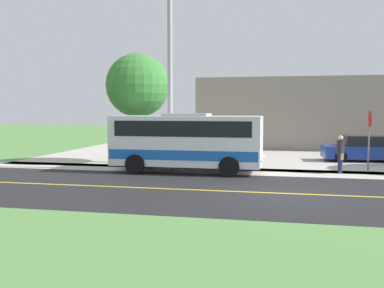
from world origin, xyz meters
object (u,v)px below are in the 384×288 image
Objects in this scene: pedestrian_with_bags at (340,153)px; parked_car_near at (364,149)px; stop_sign at (369,130)px; commercial_building at (332,113)px; tree_curbside at (138,86)px; street_light_pole at (169,68)px; shuttle_bus_front at (187,140)px.

parked_car_near is (-5.11, 1.85, -0.25)m from pedestrian_with_bags.
stop_sign is at bearing -6.63° from parked_car_near.
tree_curbside is at bearing -39.47° from commercial_building.
commercial_building is (-10.70, -0.72, 1.93)m from parked_car_near.
street_light_pole is 3.58m from tree_curbside.
pedestrian_with_bags is at bearing 95.05° from street_light_pole.
tree_curbside is (-1.81, -10.40, 3.27)m from pedestrian_with_bags.
parked_car_near is (-6.19, 8.84, -0.83)m from shuttle_bus_front.
tree_curbside is (3.30, -12.25, 3.51)m from parked_car_near.
pedestrian_with_bags is at bearing 80.13° from tree_curbside.
tree_curbside is at bearing -96.33° from stop_sign.
stop_sign is (-0.51, 1.31, 1.03)m from pedestrian_with_bags.
stop_sign is 0.48× the size of tree_curbside.
stop_sign is at bearing 111.27° from pedestrian_with_bags.
tree_curbside is (-2.51, -2.46, -0.69)m from street_light_pole.
shuttle_bus_front is at bearing -79.21° from stop_sign.
shuttle_bus_front is 0.35× the size of commercial_building.
stop_sign is (-1.58, 8.30, 0.45)m from shuttle_bus_front.
commercial_building is (-15.30, -0.18, 0.66)m from stop_sign.
shuttle_bus_front reaches higher than pedestrian_with_bags.
pedestrian_with_bags is at bearing -4.08° from commercial_building.
commercial_building is at bearing 154.31° from shuttle_bus_front.
stop_sign reaches higher than parked_car_near.
stop_sign reaches higher than shuttle_bus_front.
street_light_pole is at bearing -28.76° from commercial_building.
pedestrian_with_bags is 0.60× the size of stop_sign.
street_light_pole reaches higher than commercial_building.
parked_car_near is 13.16m from tree_curbside.
pedestrian_with_bags is 0.09× the size of commercial_building.
commercial_building reaches higher than parked_car_near.
pedestrian_with_bags is 15.94m from commercial_building.
street_light_pole is at bearing -82.54° from stop_sign.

